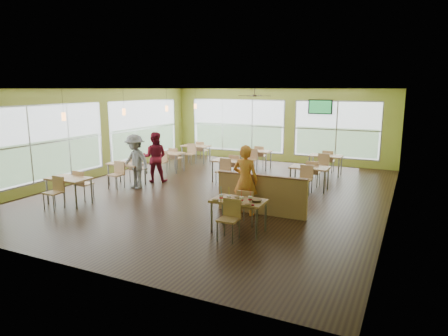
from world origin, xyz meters
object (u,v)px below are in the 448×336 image
(half_wall_divider, at_px, (261,194))
(man_plaid, at_px, (245,180))
(main_table, at_px, (239,205))
(food_basket, at_px, (257,201))

(half_wall_divider, distance_m, man_plaid, 0.57)
(main_table, bearing_deg, man_plaid, 106.15)
(main_table, xyz_separation_m, food_basket, (0.42, 0.01, 0.15))
(half_wall_divider, height_order, food_basket, half_wall_divider)
(man_plaid, relative_size, food_basket, 7.47)
(half_wall_divider, bearing_deg, food_basket, -73.60)
(man_plaid, xyz_separation_m, food_basket, (0.78, -1.22, -0.13))
(main_table, bearing_deg, food_basket, 1.63)
(half_wall_divider, relative_size, man_plaid, 1.32)
(main_table, xyz_separation_m, man_plaid, (-0.36, 1.23, 0.28))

